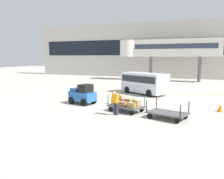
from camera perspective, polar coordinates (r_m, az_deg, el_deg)
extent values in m
plane|color=#B2ADA0|center=(17.39, 5.05, -4.24)|extent=(120.00, 120.00, 0.00)
cube|color=yellow|center=(24.44, 12.47, -0.82)|extent=(16.67, 3.11, 0.01)
cube|color=#BCB7AD|center=(42.60, 15.16, 9.40)|extent=(53.64, 2.40, 9.79)
cube|color=black|center=(41.37, 14.99, 10.14)|extent=(50.96, 0.12, 2.80)
cube|color=silver|center=(36.56, 15.24, 9.87)|extent=(13.12, 2.20, 2.60)
cylinder|color=silver|center=(38.02, 4.29, 10.05)|extent=(3.00, 3.00, 2.60)
cube|color=#2D3847|center=(35.44, 15.05, 10.27)|extent=(11.81, 0.08, 0.70)
cylinder|color=#59595B|center=(37.15, 9.50, 5.13)|extent=(0.50, 0.50, 3.72)
cylinder|color=#59595B|center=(36.36, 20.73, 4.66)|extent=(0.50, 0.50, 3.72)
cube|color=#2659A5|center=(18.39, -7.31, -1.60)|extent=(2.33, 1.66, 0.70)
cube|color=black|center=(18.03, -6.53, 0.31)|extent=(1.05, 1.18, 0.60)
cube|color=#225095|center=(18.73, -8.58, 0.00)|extent=(0.94, 1.10, 0.24)
cylinder|color=black|center=(19.29, -7.61, -2.21)|extent=(0.59, 0.33, 0.56)
cylinder|color=black|center=(18.59, -9.92, -2.65)|extent=(0.59, 0.33, 0.56)
cylinder|color=black|center=(18.35, -4.63, -2.69)|extent=(0.59, 0.33, 0.56)
cylinder|color=black|center=(17.61, -6.95, -3.18)|extent=(0.59, 0.33, 0.56)
cube|color=#4C4C4F|center=(15.77, 3.50, -4.17)|extent=(2.61, 2.01, 0.08)
cylinder|color=#237033|center=(16.81, 1.80, -2.04)|extent=(0.06, 0.06, 0.70)
cylinder|color=#237033|center=(15.81, -0.98, -2.68)|extent=(0.06, 0.06, 0.70)
cylinder|color=#237033|center=(15.67, 8.04, -2.86)|extent=(0.06, 0.06, 0.70)
cylinder|color=#237033|center=(14.59, 5.49, -3.63)|extent=(0.06, 0.06, 0.70)
cylinder|color=black|center=(16.77, 2.23, -4.12)|extent=(0.34, 0.19, 0.32)
cylinder|color=black|center=(15.85, -0.31, -4.83)|extent=(0.34, 0.19, 0.32)
cylinder|color=black|center=(15.85, 7.30, -4.90)|extent=(0.34, 0.19, 0.32)
cylinder|color=black|center=(14.86, 4.93, -5.73)|extent=(0.34, 0.19, 0.32)
cylinder|color=#333333|center=(16.65, -0.75, -3.57)|extent=(0.68, 0.25, 0.05)
cube|color=#A87F4C|center=(16.37, 2.18, -2.83)|extent=(0.61, 0.48, 0.41)
cube|color=tan|center=(15.90, 0.88, -3.29)|extent=(0.54, 0.55, 0.34)
cube|color=tan|center=(16.02, 4.14, -3.01)|extent=(0.58, 0.53, 0.45)
cube|color=olive|center=(15.47, 2.73, -3.63)|extent=(0.60, 0.53, 0.33)
cube|color=#A87F4C|center=(15.63, 6.00, -3.37)|extent=(0.56, 0.58, 0.42)
cube|color=#A87F4C|center=(15.12, 4.84, -3.88)|extent=(0.59, 0.51, 0.35)
cube|color=tan|center=(16.32, 2.18, -1.76)|extent=(0.45, 0.40, 0.21)
cube|color=#4C4C4F|center=(14.32, 13.46, -5.64)|extent=(2.61, 2.01, 0.08)
cylinder|color=black|center=(15.25, 10.92, -3.22)|extent=(0.06, 0.06, 0.70)
cylinder|color=black|center=(14.14, 8.51, -4.05)|extent=(0.06, 0.06, 0.70)
cylinder|color=black|center=(14.43, 18.41, -4.14)|extent=(0.06, 0.06, 0.70)
cylinder|color=black|center=(13.25, 16.51, -5.12)|extent=(0.06, 0.06, 0.70)
cylinder|color=black|center=(15.25, 11.43, -5.51)|extent=(0.34, 0.19, 0.32)
cylinder|color=black|center=(14.23, 9.25, -6.44)|extent=(0.34, 0.19, 0.32)
cylinder|color=black|center=(14.58, 17.52, -6.35)|extent=(0.34, 0.19, 0.32)
cylinder|color=black|center=(13.51, 15.71, -7.42)|extent=(0.34, 0.19, 0.32)
cylinder|color=#333333|center=(14.99, 8.23, -4.96)|extent=(0.68, 0.25, 0.05)
cylinder|color=#2D334C|center=(14.90, 0.64, -4.68)|extent=(0.16, 0.16, 0.82)
cylinder|color=#2D334C|center=(14.79, 1.29, -4.77)|extent=(0.16, 0.16, 0.82)
cube|color=orange|center=(14.63, 0.76, -2.22)|extent=(0.48, 0.50, 0.61)
sphere|color=tan|center=(14.47, 0.50, -0.86)|extent=(0.22, 0.22, 0.22)
cube|color=silver|center=(23.32, 7.92, 1.71)|extent=(5.12, 4.00, 1.90)
cube|color=#1E232D|center=(23.28, 7.94, 2.69)|extent=(4.80, 3.85, 0.64)
cylinder|color=black|center=(23.84, 3.83, -0.05)|extent=(0.71, 0.54, 0.68)
cylinder|color=black|center=(21.79, 9.19, -0.90)|extent=(0.71, 0.54, 0.68)
cone|color=orange|center=(17.33, 25.09, -4.10)|extent=(0.36, 0.36, 0.55)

